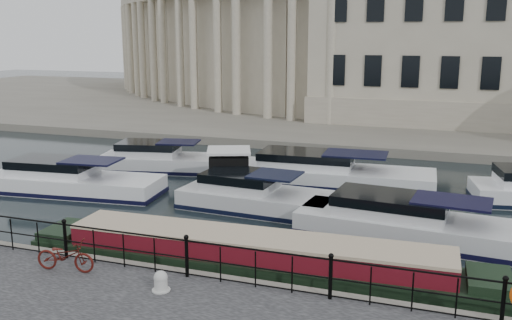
{
  "coord_description": "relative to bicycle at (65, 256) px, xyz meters",
  "views": [
    {
      "loc": [
        6.71,
        -15.41,
        7.08
      ],
      "look_at": [
        0.5,
        2.0,
        3.0
      ],
      "focal_mm": 40.0,
      "sensor_mm": 36.0,
      "label": 1
    }
  ],
  "objects": [
    {
      "name": "bicycle",
      "position": [
        0.0,
        0.0,
        0.0
      ],
      "size": [
        1.8,
        0.82,
        0.91
      ],
      "primitive_type": "imported",
      "rotation": [
        0.0,
        0.0,
        1.7
      ],
      "color": "#4B120D",
      "rests_on": "near_quay"
    },
    {
      "name": "civic_building",
      "position": [
        2.4,
        37.75,
        6.03
      ],
      "size": [
        53.55,
        31.84,
        16.85
      ],
      "color": "#ADA38C",
      "rests_on": "far_bank"
    },
    {
      "name": "far_bank",
      "position": [
        3.4,
        42.05,
        -0.73
      ],
      "size": [
        120.0,
        42.0,
        0.55
      ],
      "primitive_type": "cube",
      "color": "#6B665B",
      "rests_on": "ground_plane"
    },
    {
      "name": "ground_plane",
      "position": [
        3.4,
        3.05,
        -1.01
      ],
      "size": [
        160.0,
        160.0,
        0.0
      ],
      "primitive_type": "plane",
      "color": "black",
      "rests_on": "ground"
    },
    {
      "name": "harbour_hut",
      "position": [
        0.65,
        10.55,
        -0.05
      ],
      "size": [
        3.21,
        2.97,
        2.16
      ],
      "rotation": [
        0.0,
        0.0,
        0.38
      ],
      "color": "#6B665B",
      "rests_on": "ground_plane"
    },
    {
      "name": "narrowboat",
      "position": [
        4.63,
        2.85,
        -0.64
      ],
      "size": [
        14.65,
        2.51,
        1.54
      ],
      "rotation": [
        0.0,
        0.0,
        0.04
      ],
      "color": "black",
      "rests_on": "ground_plane"
    },
    {
      "name": "railing",
      "position": [
        3.4,
        0.8,
        0.2
      ],
      "size": [
        24.14,
        0.14,
        1.22
      ],
      "color": "black",
      "rests_on": "near_quay"
    },
    {
      "name": "cabin_cruisers",
      "position": [
        3.11,
        11.09,
        -0.64
      ],
      "size": [
        27.84,
        9.91,
        1.99
      ],
      "color": "white",
      "rests_on": "ground_plane"
    },
    {
      "name": "mooring_bollard",
      "position": [
        3.15,
        -0.22,
        -0.2
      ],
      "size": [
        0.48,
        0.48,
        0.54
      ],
      "color": "#BCBCB8",
      "rests_on": "near_quay"
    }
  ]
}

